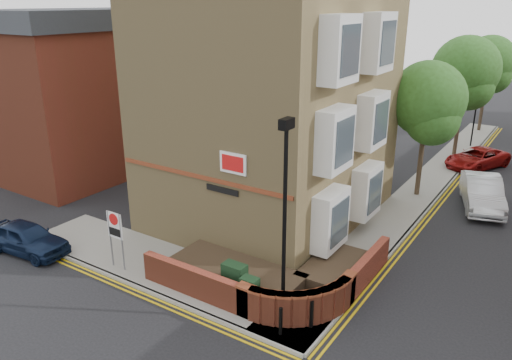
% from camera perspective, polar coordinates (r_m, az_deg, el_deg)
% --- Properties ---
extents(ground, '(120.00, 120.00, 0.00)m').
position_cam_1_polar(ground, '(16.16, -4.31, -15.86)').
color(ground, black).
rests_on(ground, ground).
extents(pavement_corner, '(13.00, 3.00, 0.12)m').
position_cam_1_polar(pavement_corner, '(19.04, -10.03, -9.92)').
color(pavement_corner, gray).
rests_on(pavement_corner, ground).
extents(pavement_main, '(2.00, 32.00, 0.12)m').
position_cam_1_polar(pavement_main, '(28.57, 18.99, -0.40)').
color(pavement_main, gray).
rests_on(pavement_main, ground).
extents(kerb_side, '(13.00, 0.15, 0.12)m').
position_cam_1_polar(kerb_side, '(18.15, -13.32, -11.78)').
color(kerb_side, gray).
rests_on(kerb_side, ground).
extents(kerb_main_near, '(0.15, 32.00, 0.12)m').
position_cam_1_polar(kerb_main_near, '(28.37, 20.92, -0.78)').
color(kerb_main_near, gray).
rests_on(kerb_main_near, ground).
extents(yellow_lines_side, '(13.00, 0.28, 0.01)m').
position_cam_1_polar(yellow_lines_side, '(18.04, -13.88, -12.25)').
color(yellow_lines_side, gold).
rests_on(yellow_lines_side, ground).
extents(yellow_lines_main, '(0.28, 32.00, 0.01)m').
position_cam_1_polar(yellow_lines_main, '(28.35, 21.40, -0.97)').
color(yellow_lines_main, gold).
rests_on(yellow_lines_main, ground).
extents(corner_building, '(8.95, 10.40, 13.60)m').
position_cam_1_polar(corner_building, '(21.58, 2.31, 11.33)').
color(corner_building, '#9B8352').
rests_on(corner_building, ground).
extents(garden_wall, '(6.80, 6.00, 1.20)m').
position_cam_1_polar(garden_wall, '(17.85, 0.68, -11.98)').
color(garden_wall, brown).
rests_on(garden_wall, ground).
extents(lamppost, '(0.25, 0.50, 6.30)m').
position_cam_1_polar(lamppost, '(14.56, 3.27, -4.84)').
color(lamppost, black).
rests_on(lamppost, pavement_corner).
extents(utility_cabinet_large, '(0.80, 0.45, 1.20)m').
position_cam_1_polar(utility_cabinet_large, '(16.78, -2.45, -11.39)').
color(utility_cabinet_large, black).
rests_on(utility_cabinet_large, pavement_corner).
extents(utility_cabinet_small, '(0.55, 0.40, 1.10)m').
position_cam_1_polar(utility_cabinet_small, '(16.20, -0.73, -12.82)').
color(utility_cabinet_small, black).
rests_on(utility_cabinet_small, pavement_corner).
extents(bollard_near, '(0.11, 0.11, 0.90)m').
position_cam_1_polar(bollard_near, '(15.18, 2.84, -15.82)').
color(bollard_near, black).
rests_on(bollard_near, pavement_corner).
extents(bollard_far, '(0.11, 0.11, 0.90)m').
position_cam_1_polar(bollard_far, '(15.53, 6.37, -15.02)').
color(bollard_far, black).
rests_on(bollard_far, pavement_corner).
extents(zone_sign, '(0.72, 0.07, 2.20)m').
position_cam_1_polar(zone_sign, '(18.71, -15.80, -5.51)').
color(zone_sign, slate).
rests_on(zone_sign, pavement_corner).
extents(side_building, '(6.40, 10.40, 9.00)m').
position_cam_1_polar(side_building, '(29.91, -18.38, 9.48)').
color(side_building, brown).
rests_on(side_building, ground).
extents(tree_near, '(3.64, 3.65, 6.70)m').
position_cam_1_polar(tree_near, '(25.54, 18.98, 8.14)').
color(tree_near, '#382B1E').
rests_on(tree_near, pavement_main).
extents(tree_mid, '(4.03, 4.03, 7.42)m').
position_cam_1_polar(tree_mid, '(33.18, 22.80, 11.03)').
color(tree_mid, '#382B1E').
rests_on(tree_mid, pavement_main).
extents(tree_far, '(3.81, 3.81, 7.00)m').
position_cam_1_polar(tree_far, '(41.05, 25.05, 11.74)').
color(tree_far, '#382B1E').
rests_on(tree_far, pavement_main).
extents(traffic_light_assembly, '(0.20, 0.16, 4.20)m').
position_cam_1_polar(traffic_light_assembly, '(36.36, 23.86, 7.65)').
color(traffic_light_assembly, black).
rests_on(traffic_light_assembly, pavement_main).
extents(navy_hatchback, '(3.80, 1.85, 1.25)m').
position_cam_1_polar(navy_hatchback, '(21.69, -24.74, -6.03)').
color(navy_hatchback, '#0E1B34').
rests_on(navy_hatchback, ground).
extents(silver_car_near, '(2.90, 4.86, 1.51)m').
position_cam_1_polar(silver_car_near, '(26.21, 24.44, -1.31)').
color(silver_car_near, '#B6BABE').
rests_on(silver_car_near, ground).
extents(red_car_main, '(3.58, 4.70, 1.18)m').
position_cam_1_polar(red_car_main, '(32.42, 23.95, 2.30)').
color(red_car_main, maroon).
rests_on(red_car_main, ground).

